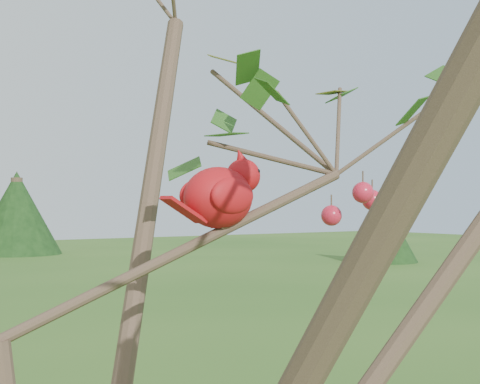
% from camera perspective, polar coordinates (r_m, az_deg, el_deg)
% --- Properties ---
extents(crabapple_tree, '(2.35, 2.05, 2.95)m').
position_cam_1_polar(crabapple_tree, '(1.01, -12.17, -2.34)').
color(crabapple_tree, '#3C2D20').
rests_on(crabapple_tree, ground).
extents(cardinal, '(0.21, 0.12, 0.15)m').
position_cam_1_polar(cardinal, '(1.23, -1.44, -0.19)').
color(cardinal, red).
rests_on(cardinal, ground).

